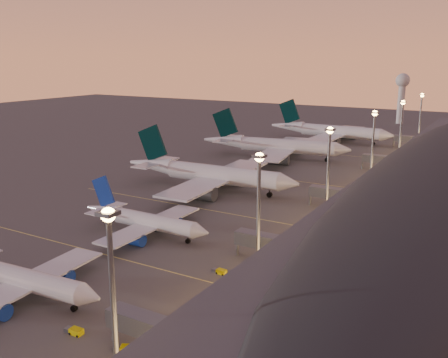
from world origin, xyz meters
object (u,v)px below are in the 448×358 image
Objects in this scene: baggage_tug_b at (125,349)px; baggage_tug_c at (220,271)px; radar_tower at (402,90)px; baggage_tug_a at (74,331)px; airliner_wide_mid at (275,146)px; airliner_narrow_north at (144,220)px; airliner_narrow_south at (17,278)px; airliner_wide_far at (330,131)px; airliner_wide_near at (208,174)px.

baggage_tug_b is 1.09× the size of baggage_tug_c.
radar_tower reaches higher than baggage_tug_b.
baggage_tug_a is at bearing -88.18° from radar_tower.
baggage_tug_a is (9.29, -291.83, -21.43)m from radar_tower.
radar_tower reaches higher than baggage_tug_c.
airliner_wide_mid reaches higher than baggage_tug_a.
airliner_narrow_north is 11.61× the size of baggage_tug_c.
airliner_wide_mid reaches higher than baggage_tug_b.
airliner_wide_far is (-6.85, 195.25, 1.86)m from airliner_narrow_south.
baggage_tug_a is 10.40m from baggage_tug_b.
airliner_wide_far is 171.51m from baggage_tug_c.
airliner_wide_far reaches higher than baggage_tug_c.
airliner_wide_near is 18.08× the size of baggage_tug_b.
airliner_wide_near is 58.94m from airliner_wide_mid.
airliner_wide_far reaches higher than airliner_wide_mid.
airliner_narrow_south is 288.46m from radar_tower.
airliner_wide_mid is at bearing -98.90° from radar_tower.
baggage_tug_a is at bearing -64.86° from airliner_narrow_north.
airliner_narrow_south is 19.53m from baggage_tug_a.
airliner_wide_mid reaches higher than airliner_narrow_south.
airliner_narrow_north is 30.34m from baggage_tug_c.
airliner_narrow_south is 29.65m from baggage_tug_b.
baggage_tug_a is at bearing -99.63° from baggage_tug_c.
airliner_narrow_north reaches higher than baggage_tug_c.
airliner_wide_near is 67.09m from baggage_tug_c.
airliner_narrow_north is 46.50m from baggage_tug_a.
airliner_wide_mid is (-13.35, 141.48, 1.84)m from airliner_narrow_south.
airliner_wide_mid is 151.53m from baggage_tug_b.
airliner_wide_mid is at bearing 90.08° from airliner_wide_near.
baggage_tug_b is at bearing -54.22° from airliner_narrow_north.
radar_tower is (9.54, 287.73, 18.30)m from airliner_narrow_south.
airliner_narrow_south reaches higher than airliner_narrow_north.
baggage_tug_a is 32.45m from baggage_tug_c.
baggage_tug_b is (39.56, -86.48, -4.80)m from airliner_wide_near.
airliner_wide_near is at bearing -90.75° from airliner_wide_far.
radar_tower is at bearing 83.80° from airliner_narrow_south.
baggage_tug_a is (19.86, -41.94, -3.05)m from airliner_narrow_north.
baggage_tug_b is (36.08, -199.11, -4.98)m from airliner_wide_far.
airliner_narrow_north is 157.54m from airliner_wide_far.
airliner_narrow_south is 142.12m from airliner_wide_mid.
airliner_narrow_north is at bearing 100.03° from baggage_tug_b.
airliner_narrow_south is at bearing -91.90° from radar_tower.
airliner_narrow_north is 0.57× the size of airliner_wide_far.
airliner_wide_near reaches higher than airliner_narrow_north.
airliner_narrow_north is 250.79m from radar_tower.
airliner_wide_mid is 19.73× the size of baggage_tug_a.
radar_tower is at bearing 99.27° from baggage_tug_c.
airliner_wide_far is at bearing 73.45° from airliner_wide_mid.
airliner_narrow_south is at bearing 146.53° from baggage_tug_b.
baggage_tug_a is at bearing -74.28° from airliner_wide_near.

